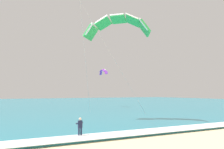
# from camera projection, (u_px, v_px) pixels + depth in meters

# --- Properties ---
(sea) EXTENTS (200.00, 120.00, 0.20)m
(sea) POSITION_uv_depth(u_px,v_px,m) (18.00, 104.00, 71.51)
(sea) COLOR teal
(sea) RESTS_ON ground
(surf_foam) EXTENTS (200.00, 2.52, 0.04)m
(surf_foam) POSITION_uv_depth(u_px,v_px,m) (99.00, 136.00, 19.33)
(surf_foam) COLOR white
(surf_foam) RESTS_ON sea
(surfboard) EXTENTS (0.44, 1.40, 0.09)m
(surfboard) POSITION_uv_depth(u_px,v_px,m) (80.00, 138.00, 19.44)
(surfboard) COLOR yellow
(surfboard) RESTS_ON ground
(kitesurfer) EXTENTS (0.55, 0.52, 1.69)m
(kitesurfer) POSITION_uv_depth(u_px,v_px,m) (80.00, 127.00, 19.52)
(kitesurfer) COLOR #191E38
(kitesurfer) RESTS_ON ground
(kite_primary) EXTENTS (11.04, 10.69, 12.74)m
(kite_primary) POSITION_uv_depth(u_px,v_px,m) (117.00, 24.00, 30.96)
(kite_primary) COLOR green
(kite_distant) EXTENTS (1.05, 3.91, 1.41)m
(kite_distant) POSITION_uv_depth(u_px,v_px,m) (103.00, 71.00, 57.47)
(kite_distant) COLOR purple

